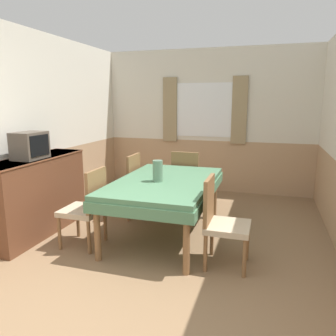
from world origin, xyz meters
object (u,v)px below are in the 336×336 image
dining_table (165,188)px  sideboard (37,195)px  chair_left_far (126,184)px  chair_right_near (221,220)px  chair_head_window (187,178)px  tv (30,146)px  vase (158,171)px  chair_left_near (87,206)px

dining_table → sideboard: size_ratio=1.20×
chair_left_far → sideboard: (-0.82, -0.91, 0.01)m
chair_left_far → sideboard: 1.23m
chair_right_near → chair_head_window: (-0.77, 1.65, 0.00)m
sideboard → tv: (0.04, -0.09, 0.65)m
chair_right_near → chair_head_window: same height
sideboard → tv: 0.66m
dining_table → chair_left_far: chair_left_far is taller
chair_left_far → vase: 1.02m
chair_head_window → tv: 2.31m
dining_table → chair_head_window: (0.00, 1.11, -0.14)m
dining_table → chair_right_near: bearing=-34.7°
chair_left_far → chair_left_near: bearing=-180.0°
sideboard → chair_left_near: bearing=-10.9°
chair_right_near → vase: vase is taller
chair_right_near → chair_head_window: 1.82m
tv → vase: (1.50, 0.37, -0.29)m
chair_left_near → sideboard: 0.84m
dining_table → chair_left_near: (-0.77, -0.53, -0.14)m
sideboard → vase: (1.53, 0.28, 0.36)m
dining_table → sideboard: 1.64m
chair_head_window → vase: (-0.06, -1.21, 0.36)m
chair_head_window → chair_left_near: same height
vase → dining_table: bearing=59.8°
dining_table → vase: size_ratio=7.22×
chair_left_near → chair_left_far: 1.07m
chair_left_far → sideboard: bearing=137.9°
chair_right_near → chair_left_far: (-1.54, 1.07, 0.00)m
dining_table → chair_head_window: size_ratio=2.00×
sideboard → vase: 1.60m
chair_left_near → vase: 0.91m
chair_right_near → sideboard: (-2.36, 0.16, 0.01)m
chair_head_window → chair_left_far: 0.97m
chair_right_near → vase: 1.00m
chair_left_near → sideboard: bearing=79.1°
chair_left_far → vase: bearing=-131.6°
tv → vase: tv is taller
dining_table → vase: bearing=-120.2°
chair_left_far → tv: size_ratio=2.33×
chair_right_near → tv: 2.42m
chair_left_far → chair_head_window: bearing=-53.0°
chair_left_near → tv: (-0.79, 0.07, 0.66)m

